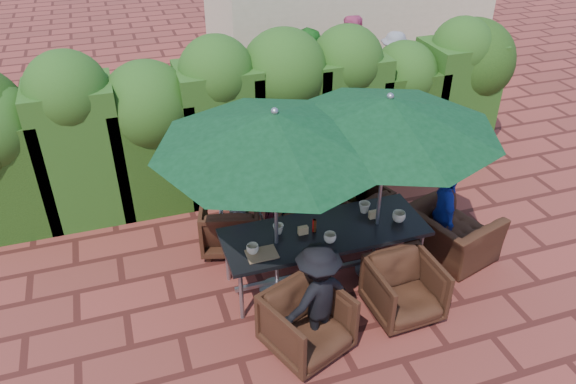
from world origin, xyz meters
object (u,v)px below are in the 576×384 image
object	(u,v)px
umbrella_right	(388,114)
chair_far_mid	(298,218)
umbrella_left	(275,130)
chair_near_left	(307,321)
chair_near_right	(405,287)
chair_end_right	(453,227)
dining_table	(325,235)
chair_far_right	(358,206)
chair_far_left	(230,222)

from	to	relation	value
umbrella_right	chair_far_mid	bearing A→B (deg)	126.63
umbrella_left	chair_near_left	world-z (taller)	umbrella_left
chair_near_right	chair_end_right	xyz separation A→B (m)	(1.11, 0.77, 0.06)
chair_far_mid	chair_end_right	bearing A→B (deg)	154.50
dining_table	chair_far_mid	xyz separation A→B (m)	(-0.04, 0.87, -0.32)
chair_near_left	chair_end_right	distance (m)	2.54
umbrella_right	chair_near_left	bearing A→B (deg)	-142.86
umbrella_left	chair_far_right	world-z (taller)	umbrella_left
chair_near_right	chair_far_left	bearing A→B (deg)	128.52
chair_far_right	chair_near_left	bearing A→B (deg)	31.20
umbrella_left	chair_far_right	bearing A→B (deg)	31.16
dining_table	chair_near_right	distance (m)	1.12
chair_far_left	chair_end_right	world-z (taller)	chair_end_right
umbrella_left	chair_near_right	bearing A→B (deg)	-32.35
dining_table	chair_end_right	size ratio (longest dim) A/B	2.40
dining_table	chair_far_right	distance (m)	1.24
chair_far_left	chair_near_right	xyz separation A→B (m)	(1.61, -1.86, -0.00)
dining_table	umbrella_left	size ratio (longest dim) A/B	0.95
dining_table	chair_end_right	distance (m)	1.79
chair_far_mid	chair_end_right	size ratio (longest dim) A/B	0.69
umbrella_right	chair_far_left	size ratio (longest dim) A/B	3.19
chair_end_right	umbrella_left	bearing A→B (deg)	72.81
dining_table	chair_far_right	xyz separation A→B (m)	(0.85, 0.85, -0.31)
chair_near_right	chair_end_right	distance (m)	1.36
dining_table	chair_far_right	size ratio (longest dim) A/B	3.39
chair_far_left	chair_far_right	xyz separation A→B (m)	(1.79, -0.16, -0.03)
chair_far_mid	chair_near_right	size ratio (longest dim) A/B	0.92
chair_near_left	chair_near_right	size ratio (longest dim) A/B	1.04
chair_far_left	chair_far_right	distance (m)	1.80
chair_far_left	chair_far_mid	bearing A→B (deg)	-173.52
umbrella_left	chair_near_right	distance (m)	2.37
umbrella_right	chair_near_left	world-z (taller)	umbrella_right
chair_far_right	chair_near_right	world-z (taller)	chair_near_right
chair_near_left	chair_end_right	bearing A→B (deg)	0.06
dining_table	chair_far_mid	distance (m)	0.93
dining_table	umbrella_right	size ratio (longest dim) A/B	0.98
dining_table	chair_far_left	xyz separation A→B (m)	(-0.95, 1.01, -0.28)
chair_near_right	chair_far_mid	bearing A→B (deg)	109.85
umbrella_right	chair_end_right	distance (m)	2.08
umbrella_right	chair_near_right	world-z (taller)	umbrella_right
dining_table	chair_end_right	bearing A→B (deg)	-2.60
umbrella_right	chair_near_right	xyz separation A→B (m)	(0.00, -0.79, -1.82)
chair_far_mid	chair_far_right	world-z (taller)	chair_far_right
chair_far_mid	chair_far_right	bearing A→B (deg)	-179.00
chair_end_right	umbrella_right	bearing A→B (deg)	73.10
chair_near_left	chair_near_right	xyz separation A→B (m)	(1.25, 0.16, -0.02)
chair_far_left	chair_far_right	bearing A→B (deg)	-169.71
chair_far_right	chair_end_right	distance (m)	1.32
chair_far_mid	chair_far_right	distance (m)	0.89
chair_near_right	chair_near_left	bearing A→B (deg)	-174.96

